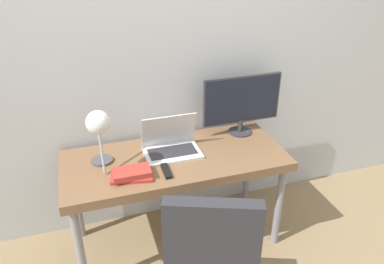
{
  "coord_description": "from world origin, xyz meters",
  "views": [
    {
      "loc": [
        -0.52,
        -1.69,
        1.98
      ],
      "look_at": [
        0.11,
        0.28,
        0.88
      ],
      "focal_mm": 35.0,
      "sensor_mm": 36.0,
      "label": 1
    }
  ],
  "objects_px": {
    "laptop": "(171,145)",
    "monitor": "(242,102)",
    "book_stack": "(132,174)",
    "desk_lamp": "(99,127)",
    "office_chair": "(211,259)"
  },
  "relations": [
    {
      "from": "laptop",
      "to": "monitor",
      "type": "bearing_deg",
      "value": 12.14
    },
    {
      "from": "monitor",
      "to": "book_stack",
      "type": "distance_m",
      "value": 0.94
    },
    {
      "from": "desk_lamp",
      "to": "office_chair",
      "type": "height_order",
      "value": "desk_lamp"
    },
    {
      "from": "desk_lamp",
      "to": "office_chair",
      "type": "xyz_separation_m",
      "value": [
        0.43,
        -0.7,
        -0.46
      ]
    },
    {
      "from": "office_chair",
      "to": "book_stack",
      "type": "distance_m",
      "value": 0.69
    },
    {
      "from": "monitor",
      "to": "office_chair",
      "type": "relative_size",
      "value": 0.57
    },
    {
      "from": "monitor",
      "to": "office_chair",
      "type": "distance_m",
      "value": 1.16
    },
    {
      "from": "office_chair",
      "to": "laptop",
      "type": "bearing_deg",
      "value": 88.71
    },
    {
      "from": "laptop",
      "to": "book_stack",
      "type": "relative_size",
      "value": 1.39
    },
    {
      "from": "monitor",
      "to": "desk_lamp",
      "type": "xyz_separation_m",
      "value": [
        -1.0,
        -0.24,
        0.07
      ]
    },
    {
      "from": "monitor",
      "to": "laptop",
      "type": "bearing_deg",
      "value": -167.86
    },
    {
      "from": "office_chair",
      "to": "monitor",
      "type": "bearing_deg",
      "value": 58.9
    },
    {
      "from": "laptop",
      "to": "monitor",
      "type": "xyz_separation_m",
      "value": [
        0.55,
        0.12,
        0.19
      ]
    },
    {
      "from": "office_chair",
      "to": "desk_lamp",
      "type": "bearing_deg",
      "value": 121.51
    },
    {
      "from": "desk_lamp",
      "to": "office_chair",
      "type": "bearing_deg",
      "value": -58.49
    }
  ]
}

